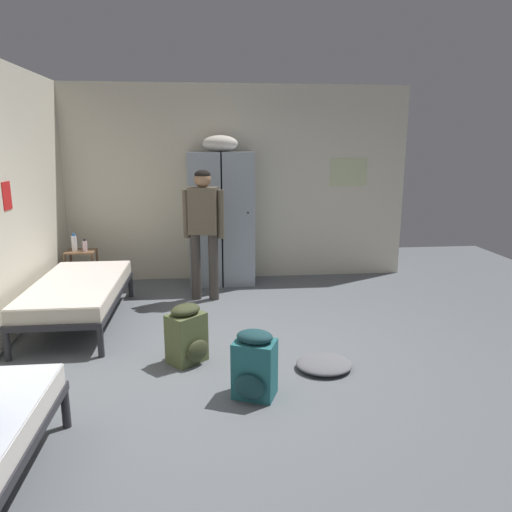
% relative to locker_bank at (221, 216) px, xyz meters
% --- Properties ---
extents(ground_plane, '(9.59, 9.59, 0.00)m').
position_rel_locker_bank_xyz_m(ground_plane, '(0.24, -2.72, -0.97)').
color(ground_plane, slate).
extents(room_backdrop, '(4.98, 6.05, 2.77)m').
position_rel_locker_bank_xyz_m(room_backdrop, '(-1.10, -1.34, 0.42)').
color(room_backdrop, beige).
rests_on(room_backdrop, ground_plane).
extents(locker_bank, '(0.90, 0.55, 2.07)m').
position_rel_locker_bank_xyz_m(locker_bank, '(0.00, 0.00, 0.00)').
color(locker_bank, '#8C99A3').
rests_on(locker_bank, ground_plane).
extents(shelf_unit, '(0.38, 0.30, 0.57)m').
position_rel_locker_bank_xyz_m(shelf_unit, '(-1.89, -0.25, -0.62)').
color(shelf_unit, brown).
rests_on(shelf_unit, ground_plane).
extents(bed_left_rear, '(0.90, 1.90, 0.49)m').
position_rel_locker_bank_xyz_m(bed_left_rear, '(-1.64, -1.46, -0.59)').
color(bed_left_rear, '#28282D').
rests_on(bed_left_rear, ground_plane).
extents(person_traveler, '(0.51, 0.27, 1.65)m').
position_rel_locker_bank_xyz_m(person_traveler, '(-0.24, -0.73, 0.02)').
color(person_traveler, '#3D3833').
rests_on(person_traveler, ground_plane).
extents(water_bottle, '(0.07, 0.07, 0.23)m').
position_rel_locker_bank_xyz_m(water_bottle, '(-1.97, -0.23, -0.30)').
color(water_bottle, white).
rests_on(water_bottle, shelf_unit).
extents(lotion_bottle, '(0.06, 0.06, 0.17)m').
position_rel_locker_bank_xyz_m(lotion_bottle, '(-1.82, -0.29, -0.33)').
color(lotion_bottle, beige).
rests_on(lotion_bottle, shelf_unit).
extents(backpack_olive, '(0.42, 0.42, 0.55)m').
position_rel_locker_bank_xyz_m(backpack_olive, '(-0.40, -2.56, -0.71)').
color(backpack_olive, '#566038').
rests_on(backpack_olive, ground_plane).
extents(backpack_teal, '(0.39, 0.40, 0.55)m').
position_rel_locker_bank_xyz_m(backpack_teal, '(0.15, -3.24, -0.71)').
color(backpack_teal, '#23666B').
rests_on(backpack_teal, ground_plane).
extents(clothes_pile_grey, '(0.50, 0.45, 0.09)m').
position_rel_locker_bank_xyz_m(clothes_pile_grey, '(0.81, -2.83, -0.93)').
color(clothes_pile_grey, slate).
rests_on(clothes_pile_grey, ground_plane).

